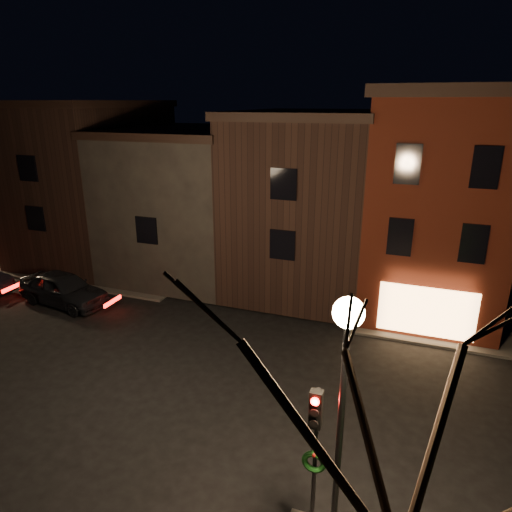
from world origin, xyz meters
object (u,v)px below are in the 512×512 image
(street_lamp_near, at_px, (345,365))
(parked_car_a, at_px, (64,289))
(traffic_signal, at_px, (315,441))
(bare_tree_right, at_px, (419,420))

(street_lamp_near, height_order, parked_car_a, street_lamp_near)
(street_lamp_near, distance_m, traffic_signal, 2.49)
(bare_tree_right, xyz_separation_m, parked_car_a, (-16.99, 11.68, -5.29))
(parked_car_a, bearing_deg, bare_tree_right, -116.59)
(traffic_signal, distance_m, bare_tree_right, 4.87)
(traffic_signal, bearing_deg, bare_tree_right, -57.59)
(traffic_signal, xyz_separation_m, parked_car_a, (-15.09, 8.68, -1.96))
(traffic_signal, bearing_deg, parked_car_a, 150.08)
(traffic_signal, distance_m, parked_car_a, 17.52)
(bare_tree_right, distance_m, parked_car_a, 21.28)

